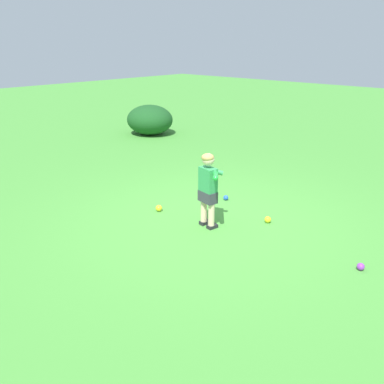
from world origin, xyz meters
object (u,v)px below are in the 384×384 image
(play_ball_far_right, at_px, (361,267))
(play_ball_midfield, at_px, (159,208))
(play_ball_behind_batter, at_px, (268,220))
(child_batter, at_px, (209,184))
(play_ball_by_bucket, at_px, (226,198))

(play_ball_far_right, height_order, play_ball_midfield, play_ball_midfield)
(play_ball_behind_batter, relative_size, play_ball_midfield, 0.97)
(play_ball_far_right, distance_m, play_ball_behind_batter, 1.56)
(child_batter, distance_m, play_ball_behind_batter, 1.07)
(play_ball_midfield, bearing_deg, play_ball_by_bucket, -23.75)
(child_batter, height_order, play_ball_by_bucket, child_batter)
(child_batter, height_order, play_ball_behind_batter, child_batter)
(child_batter, xyz_separation_m, play_ball_behind_batter, (0.70, -0.55, -0.60))
(play_ball_by_bucket, bearing_deg, child_batter, -155.21)
(child_batter, height_order, play_ball_far_right, child_batter)
(play_ball_by_bucket, bearing_deg, play_ball_far_right, -104.86)
(play_ball_behind_batter, height_order, play_ball_midfield, play_ball_midfield)
(play_ball_behind_batter, bearing_deg, play_ball_far_right, -104.15)
(play_ball_behind_batter, distance_m, play_ball_by_bucket, 1.05)
(child_batter, bearing_deg, play_ball_by_bucket, 24.79)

